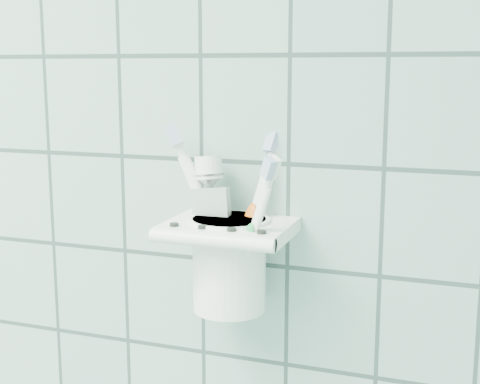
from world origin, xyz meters
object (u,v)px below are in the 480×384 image
at_px(holder_bracket, 229,230).
at_px(toothbrush_orange, 232,220).
at_px(toothbrush_blue, 226,216).
at_px(toothpaste_tube, 217,219).
at_px(cup, 229,260).
at_px(toothbrush_pink, 242,206).

height_order(holder_bracket, toothbrush_orange, toothbrush_orange).
bearing_deg(toothbrush_blue, toothpaste_tube, 164.93).
bearing_deg(toothpaste_tube, holder_bracket, -19.00).
distance_m(cup, toothbrush_orange, 0.05).
xyz_separation_m(holder_bracket, toothpaste_tube, (-0.02, 0.00, 0.01)).
xyz_separation_m(holder_bracket, toothbrush_orange, (0.00, -0.00, 0.01)).
relative_size(holder_bracket, toothbrush_orange, 0.73).
height_order(toothbrush_pink, toothbrush_blue, toothbrush_pink).
height_order(toothbrush_blue, toothbrush_orange, toothbrush_blue).
height_order(cup, toothpaste_tube, toothpaste_tube).
bearing_deg(toothbrush_pink, toothbrush_blue, -128.63).
bearing_deg(toothbrush_blue, toothbrush_orange, 96.41).
bearing_deg(cup, toothbrush_pink, 59.35).
distance_m(toothbrush_pink, toothbrush_orange, 0.02).
relative_size(toothbrush_blue, toothpaste_tube, 1.16).
xyz_separation_m(cup, toothpaste_tube, (-0.01, 0.00, 0.04)).
height_order(toothbrush_pink, toothbrush_orange, toothbrush_pink).
relative_size(holder_bracket, toothpaste_tube, 0.81).
distance_m(cup, toothbrush_pink, 0.06).
distance_m(toothbrush_pink, toothpaste_tube, 0.03).
distance_m(toothbrush_pink, toothbrush_blue, 0.03).
distance_m(holder_bracket, cup, 0.03).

